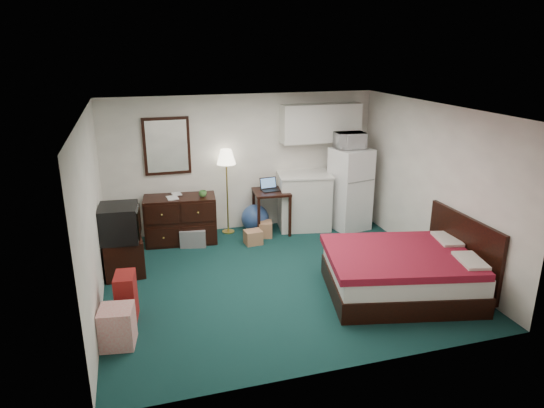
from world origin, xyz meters
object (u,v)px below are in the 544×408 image
object	(u,v)px
tv_stand	(123,256)
suitcase	(126,297)
dresser	(181,219)
floor_lamp	(227,192)
fridge	(350,189)
desk	(271,212)
kitchen_counter	(304,201)
bed	(401,273)

from	to	relation	value
tv_stand	suitcase	bearing A→B (deg)	-92.43
dresser	floor_lamp	world-z (taller)	floor_lamp
dresser	fridge	world-z (taller)	fridge
suitcase	fridge	bearing A→B (deg)	35.30
fridge	tv_stand	distance (m)	4.22
dresser	fridge	size ratio (longest dim) A/B	0.80
desk	kitchen_counter	xyz separation A→B (m)	(0.66, 0.08, 0.11)
kitchen_counter	floor_lamp	bearing A→B (deg)	-175.96
dresser	tv_stand	size ratio (longest dim) A/B	1.96
dresser	suitcase	world-z (taller)	dresser
bed	tv_stand	world-z (taller)	bed
desk	kitchen_counter	size ratio (longest dim) A/B	0.78
floor_lamp	tv_stand	xyz separation A→B (m)	(-1.86, -1.24, -0.50)
kitchen_counter	fridge	bearing A→B (deg)	-8.14
suitcase	kitchen_counter	bearing A→B (deg)	43.99
kitchen_counter	fridge	size ratio (longest dim) A/B	0.67
kitchen_counter	fridge	distance (m)	0.89
floor_lamp	desk	world-z (taller)	floor_lamp
tv_stand	floor_lamp	bearing A→B (deg)	29.85
desk	suitcase	xyz separation A→B (m)	(-2.60, -2.39, -0.09)
floor_lamp	desk	size ratio (longest dim) A/B	1.96
desk	dresser	bearing A→B (deg)	-174.99
dresser	fridge	bearing A→B (deg)	2.73
dresser	tv_stand	bearing A→B (deg)	-127.74
floor_lamp	kitchen_counter	distance (m)	1.47
bed	suitcase	bearing A→B (deg)	-173.52
kitchen_counter	tv_stand	bearing A→B (deg)	-151.89
fridge	bed	distance (m)	2.66
kitchen_counter	tv_stand	xyz separation A→B (m)	(-3.30, -1.10, -0.23)
kitchen_counter	suitcase	size ratio (longest dim) A/B	1.64
suitcase	desk	bearing A→B (deg)	49.49
fridge	tv_stand	size ratio (longest dim) A/B	2.45
tv_stand	suitcase	world-z (taller)	suitcase
tv_stand	suitcase	size ratio (longest dim) A/B	1.00
bed	fridge	bearing A→B (deg)	93.13
floor_lamp	desk	distance (m)	0.89
fridge	kitchen_counter	bearing A→B (deg)	149.97
dresser	desk	bearing A→B (deg)	6.16
floor_lamp	desk	bearing A→B (deg)	-15.73
floor_lamp	fridge	bearing A→B (deg)	-10.11
kitchen_counter	bed	xyz separation A→B (m)	(0.39, -2.85, -0.20)
bed	dresser	bearing A→B (deg)	146.81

